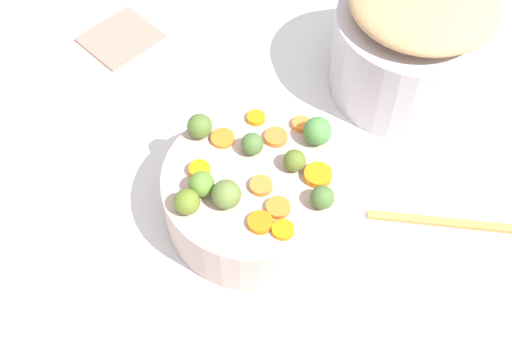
{
  "coord_description": "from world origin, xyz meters",
  "views": [
    {
      "loc": [
        0.51,
        0.15,
        0.88
      ],
      "look_at": [
        -0.0,
        -0.03,
        0.12
      ],
      "focal_mm": 47.67,
      "sensor_mm": 36.0,
      "label": 1
    }
  ],
  "objects": [
    {
      "name": "carrot_slice_5",
      "position": [
        0.04,
        0.01,
        0.12
      ],
      "size": [
        0.04,
        0.04,
        0.01
      ],
      "primitive_type": "cylinder",
      "rotation": [
        0.0,
        0.0,
        2.93
      ],
      "color": "orange",
      "rests_on": "serving_bowl_carrots"
    },
    {
      "name": "brussels_sprout_1",
      "position": [
        -0.09,
        0.03,
        0.13
      ],
      "size": [
        0.04,
        0.04,
        0.04
      ],
      "primitive_type": "sphere",
      "color": "#49873F",
      "rests_on": "serving_bowl_carrots"
    },
    {
      "name": "carrot_slice_3",
      "position": [
        0.07,
        0.03,
        0.12
      ],
      "size": [
        0.04,
        0.04,
        0.01
      ],
      "primitive_type": "cylinder",
      "rotation": [
        0.0,
        0.0,
        5.81
      ],
      "color": "orange",
      "rests_on": "serving_bowl_carrots"
    },
    {
      "name": "carrot_slice_2",
      "position": [
        0.01,
        -0.02,
        0.12
      ],
      "size": [
        0.04,
        0.04,
        0.01
      ],
      "primitive_type": "cylinder",
      "rotation": [
        0.0,
        0.0,
        3.63
      ],
      "color": "orange",
      "rests_on": "serving_bowl_carrots"
    },
    {
      "name": "carrot_slice_6",
      "position": [
        -0.1,
        -0.07,
        0.12
      ],
      "size": [
        0.04,
        0.04,
        0.01
      ],
      "primitive_type": "cylinder",
      "rotation": [
        0.0,
        0.0,
        0.86
      ],
      "color": "orange",
      "rests_on": "serving_bowl_carrots"
    },
    {
      "name": "brussels_sprout_2",
      "position": [
        0.05,
        -0.05,
        0.13
      ],
      "size": [
        0.04,
        0.04,
        0.04
      ],
      "primitive_type": "sphere",
      "color": "olive",
      "rests_on": "serving_bowl_carrots"
    },
    {
      "name": "carrot_slice_7",
      "position": [
        -0.03,
        0.05,
        0.12
      ],
      "size": [
        0.04,
        0.04,
        0.01
      ],
      "primitive_type": "cylinder",
      "rotation": [
        0.0,
        0.0,
        1.65
      ],
      "color": "orange",
      "rests_on": "serving_bowl_carrots"
    },
    {
      "name": "carrot_slice_8",
      "position": [
        -0.11,
        -0.0,
        0.12
      ],
      "size": [
        0.04,
        0.04,
        0.01
      ],
      "primitive_type": "cylinder",
      "rotation": [
        0.0,
        0.0,
        4.25
      ],
      "color": "orange",
      "rests_on": "serving_bowl_carrots"
    },
    {
      "name": "stuffing_mound",
      "position": [
        -0.33,
        0.12,
        0.2
      ],
      "size": [
        0.23,
        0.23,
        0.06
      ],
      "primitive_type": "ellipsoid",
      "color": "tan",
      "rests_on": "metal_pot"
    },
    {
      "name": "brussels_sprout_6",
      "position": [
        0.01,
        0.07,
        0.13
      ],
      "size": [
        0.03,
        0.03,
        0.03
      ],
      "primitive_type": "sphere",
      "color": "#466B30",
      "rests_on": "serving_bowl_carrots"
    },
    {
      "name": "carrot_slice_9",
      "position": [
        0.02,
        -0.11,
        0.12
      ],
      "size": [
        0.04,
        0.04,
        0.01
      ],
      "primitive_type": "cylinder",
      "rotation": [
        0.0,
        0.0,
        3.46
      ],
      "color": "orange",
      "rests_on": "serving_bowl_carrots"
    },
    {
      "name": "carrot_slice_4",
      "position": [
        -0.07,
        -0.03,
        0.12
      ],
      "size": [
        0.03,
        0.03,
        0.01
      ],
      "primitive_type": "cylinder",
      "rotation": [
        0.0,
        0.0,
        3.19
      ],
      "color": "orange",
      "rests_on": "serving_bowl_carrots"
    },
    {
      "name": "dish_towel",
      "position": [
        -0.27,
        -0.39,
        0.02
      ],
      "size": [
        0.16,
        0.15,
        0.01
      ],
      "primitive_type": "cube",
      "rotation": [
        0.0,
        0.0,
        -0.44
      ],
      "color": "tan",
      "rests_on": "tabletop"
    },
    {
      "name": "brussels_sprout_7",
      "position": [
        -0.04,
        -0.13,
        0.13
      ],
      "size": [
        0.04,
        0.04,
        0.04
      ],
      "primitive_type": "sphere",
      "color": "#4F6E2C",
      "rests_on": "serving_bowl_carrots"
    },
    {
      "name": "serving_bowl_carrots",
      "position": [
        -0.0,
        -0.03,
        0.07
      ],
      "size": [
        0.26,
        0.26,
        0.09
      ],
      "primitive_type": "cylinder",
      "color": "#C0A69A",
      "rests_on": "tabletop"
    },
    {
      "name": "brussels_sprout_5",
      "position": [
        -0.03,
        0.01,
        0.13
      ],
      "size": [
        0.03,
        0.03,
        0.03
      ],
      "primitive_type": "sphere",
      "color": "#566B25",
      "rests_on": "serving_bowl_carrots"
    },
    {
      "name": "carrot_slice_0",
      "position": [
        -0.05,
        -0.1,
        0.12
      ],
      "size": [
        0.05,
        0.05,
        0.01
      ],
      "primitive_type": "cylinder",
      "rotation": [
        0.0,
        0.0,
        2.7
      ],
      "color": "orange",
      "rests_on": "serving_bowl_carrots"
    },
    {
      "name": "tabletop",
      "position": [
        0.0,
        0.0,
        0.01
      ],
      "size": [
        2.4,
        2.4,
        0.02
      ],
      "primitive_type": "cube",
      "color": "silver",
      "rests_on": "ground"
    },
    {
      "name": "brussels_sprout_3",
      "position": [
        -0.04,
        -0.05,
        0.13
      ],
      "size": [
        0.03,
        0.03,
        0.03
      ],
      "primitive_type": "sphere",
      "color": "#486E34",
      "rests_on": "serving_bowl_carrots"
    },
    {
      "name": "brussels_sprout_0",
      "position": [
        0.05,
        -0.09,
        0.13
      ],
      "size": [
        0.04,
        0.04,
        0.04
      ],
      "primitive_type": "sphere",
      "color": "#588531",
      "rests_on": "serving_bowl_carrots"
    },
    {
      "name": "wooden_spoon",
      "position": [
        -0.1,
        0.32,
        0.03
      ],
      "size": [
        0.09,
        0.29,
        0.01
      ],
      "color": "#BB8545",
      "rests_on": "tabletop"
    },
    {
      "name": "metal_pot",
      "position": [
        -0.33,
        0.12,
        0.09
      ],
      "size": [
        0.26,
        0.26,
        0.15
      ],
      "primitive_type": "cylinder",
      "color": "#BAB3BD",
      "rests_on": "tabletop"
    },
    {
      "name": "brussels_sprout_4",
      "position": [
        0.08,
        -0.1,
        0.13
      ],
      "size": [
        0.04,
        0.04,
        0.04
      ],
      "primitive_type": "sphere",
      "color": "olive",
      "rests_on": "serving_bowl_carrots"
    },
    {
      "name": "carrot_slice_1",
      "position": [
        0.07,
        -0.0,
        0.12
      ],
      "size": [
        0.05,
        0.05,
        0.01
      ],
      "primitive_type": "cylinder",
      "rotation": [
        0.0,
        0.0,
        2.41
      ],
      "color": "orange",
      "rests_on": "serving_bowl_carrots"
    }
  ]
}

